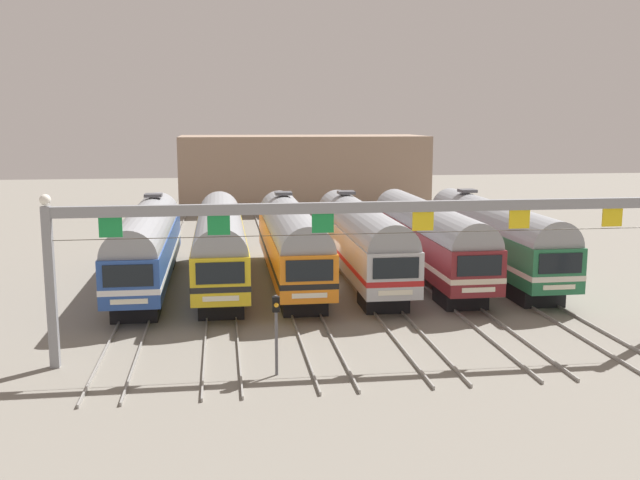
{
  "coord_description": "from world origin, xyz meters",
  "views": [
    {
      "loc": [
        -6.21,
        -42.37,
        9.86
      ],
      "look_at": [
        -0.26,
        0.69,
        2.5
      ],
      "focal_mm": 40.54,
      "sensor_mm": 36.0,
      "label": 1
    }
  ],
  "objects_px": {
    "commuter_train_blue": "(147,243)",
    "catenary_gantry": "(373,228)",
    "commuter_train_yellow": "(220,241)",
    "commuter_train_stainless": "(360,238)",
    "commuter_train_maroon": "(428,236)",
    "yard_signal_mast": "(276,320)",
    "commuter_train_green": "(493,235)",
    "commuter_train_orange": "(291,240)"
  },
  "relations": [
    {
      "from": "commuter_train_yellow",
      "to": "catenary_gantry",
      "type": "xyz_separation_m",
      "value": [
        6.32,
        -13.49,
        2.68
      ]
    },
    {
      "from": "yard_signal_mast",
      "to": "commuter_train_blue",
      "type": "bearing_deg",
      "value": 112.04
    },
    {
      "from": "commuter_train_orange",
      "to": "catenary_gantry",
      "type": "distance_m",
      "value": 13.92
    },
    {
      "from": "commuter_train_yellow",
      "to": "commuter_train_green",
      "type": "height_order",
      "value": "commuter_train_green"
    },
    {
      "from": "commuter_train_blue",
      "to": "commuter_train_stainless",
      "type": "bearing_deg",
      "value": 0.0
    },
    {
      "from": "commuter_train_blue",
      "to": "catenary_gantry",
      "type": "relative_size",
      "value": 0.69
    },
    {
      "from": "commuter_train_green",
      "to": "catenary_gantry",
      "type": "distance_m",
      "value": 17.33
    },
    {
      "from": "commuter_train_maroon",
      "to": "commuter_train_yellow",
      "type": "bearing_deg",
      "value": 180.0
    },
    {
      "from": "commuter_train_yellow",
      "to": "commuter_train_maroon",
      "type": "distance_m",
      "value": 12.64
    },
    {
      "from": "commuter_train_stainless",
      "to": "yard_signal_mast",
      "type": "relative_size",
      "value": 5.67
    },
    {
      "from": "commuter_train_maroon",
      "to": "catenary_gantry",
      "type": "xyz_separation_m",
      "value": [
        -6.32,
        -13.49,
        2.68
      ]
    },
    {
      "from": "commuter_train_blue",
      "to": "commuter_train_yellow",
      "type": "relative_size",
      "value": 1.0
    },
    {
      "from": "commuter_train_orange",
      "to": "catenary_gantry",
      "type": "bearing_deg",
      "value": -81.13
    },
    {
      "from": "commuter_train_orange",
      "to": "commuter_train_maroon",
      "type": "height_order",
      "value": "commuter_train_orange"
    },
    {
      "from": "commuter_train_orange",
      "to": "commuter_train_green",
      "type": "relative_size",
      "value": 1.0
    },
    {
      "from": "commuter_train_orange",
      "to": "commuter_train_maroon",
      "type": "relative_size",
      "value": 1.0
    },
    {
      "from": "commuter_train_maroon",
      "to": "commuter_train_green",
      "type": "bearing_deg",
      "value": 0.06
    },
    {
      "from": "commuter_train_orange",
      "to": "catenary_gantry",
      "type": "relative_size",
      "value": 0.69
    },
    {
      "from": "commuter_train_maroon",
      "to": "yard_signal_mast",
      "type": "height_order",
      "value": "commuter_train_maroon"
    },
    {
      "from": "commuter_train_yellow",
      "to": "commuter_train_stainless",
      "type": "distance_m",
      "value": 8.43
    },
    {
      "from": "commuter_train_orange",
      "to": "yard_signal_mast",
      "type": "bearing_deg",
      "value": -97.69
    },
    {
      "from": "commuter_train_blue",
      "to": "commuter_train_maroon",
      "type": "relative_size",
      "value": 1.0
    },
    {
      "from": "commuter_train_orange",
      "to": "commuter_train_blue",
      "type": "bearing_deg",
      "value": 180.0
    },
    {
      "from": "commuter_train_orange",
      "to": "commuter_train_green",
      "type": "height_order",
      "value": "same"
    },
    {
      "from": "commuter_train_maroon",
      "to": "yard_signal_mast",
      "type": "distance_m",
      "value": 18.84
    },
    {
      "from": "commuter_train_orange",
      "to": "yard_signal_mast",
      "type": "xyz_separation_m",
      "value": [
        -2.11,
        -15.61,
        -0.47
      ]
    },
    {
      "from": "commuter_train_orange",
      "to": "commuter_train_maroon",
      "type": "distance_m",
      "value": 8.43
    },
    {
      "from": "commuter_train_stainless",
      "to": "commuter_train_maroon",
      "type": "relative_size",
      "value": 1.0
    },
    {
      "from": "commuter_train_maroon",
      "to": "catenary_gantry",
      "type": "distance_m",
      "value": 15.14
    },
    {
      "from": "commuter_train_yellow",
      "to": "commuter_train_green",
      "type": "relative_size",
      "value": 1.0
    },
    {
      "from": "commuter_train_blue",
      "to": "yard_signal_mast",
      "type": "distance_m",
      "value": 16.85
    },
    {
      "from": "commuter_train_green",
      "to": "yard_signal_mast",
      "type": "bearing_deg",
      "value": -133.37
    },
    {
      "from": "commuter_train_stainless",
      "to": "commuter_train_green",
      "type": "distance_m",
      "value": 8.43
    },
    {
      "from": "commuter_train_yellow",
      "to": "commuter_train_maroon",
      "type": "relative_size",
      "value": 1.0
    },
    {
      "from": "commuter_train_green",
      "to": "commuter_train_stainless",
      "type": "bearing_deg",
      "value": 180.0
    },
    {
      "from": "catenary_gantry",
      "to": "yard_signal_mast",
      "type": "distance_m",
      "value": 5.67
    },
    {
      "from": "commuter_train_maroon",
      "to": "catenary_gantry",
      "type": "relative_size",
      "value": 0.69
    },
    {
      "from": "commuter_train_blue",
      "to": "commuter_train_orange",
      "type": "distance_m",
      "value": 8.43
    },
    {
      "from": "commuter_train_yellow",
      "to": "commuter_train_green",
      "type": "bearing_deg",
      "value": 0.01
    },
    {
      "from": "commuter_train_blue",
      "to": "commuter_train_orange",
      "type": "height_order",
      "value": "same"
    },
    {
      "from": "commuter_train_yellow",
      "to": "commuter_train_orange",
      "type": "bearing_deg",
      "value": 0.06
    },
    {
      "from": "commuter_train_green",
      "to": "catenary_gantry",
      "type": "height_order",
      "value": "catenary_gantry"
    }
  ]
}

